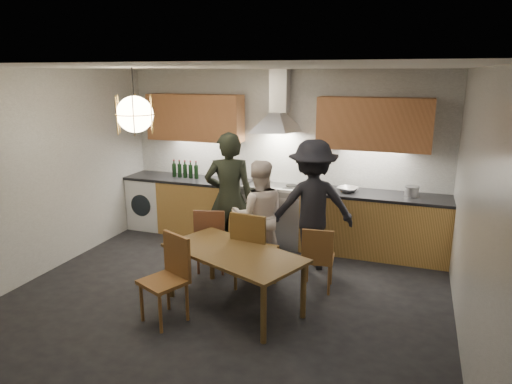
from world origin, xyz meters
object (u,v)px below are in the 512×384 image
(person_right, at_px, (312,205))
(person_mid, at_px, (259,215))
(wine_bottles, at_px, (185,169))
(chair_back_left, at_px, (211,236))
(stock_pot, at_px, (412,192))
(mixing_bowl, at_px, (348,189))
(dining_table, at_px, (234,258))
(person_left, at_px, (229,198))
(chair_front, at_px, (170,272))

(person_right, bearing_deg, person_mid, -0.05)
(wine_bottles, bearing_deg, person_mid, -32.40)
(chair_back_left, relative_size, wine_bottles, 1.87)
(person_right, distance_m, stock_pot, 1.44)
(wine_bottles, bearing_deg, mixing_bowl, -0.87)
(stock_pot, height_order, wine_bottles, wine_bottles)
(dining_table, height_order, stock_pot, stock_pot)
(person_right, bearing_deg, mixing_bowl, -138.37)
(person_left, distance_m, person_right, 1.12)
(dining_table, bearing_deg, person_right, 90.14)
(mixing_bowl, bearing_deg, wine_bottles, 179.13)
(person_left, relative_size, person_mid, 1.22)
(chair_front, height_order, person_mid, person_mid)
(dining_table, distance_m, person_left, 1.35)
(dining_table, relative_size, person_mid, 1.19)
(chair_back_left, height_order, person_right, person_right)
(dining_table, distance_m, stock_pot, 2.79)
(chair_front, distance_m, person_right, 2.14)
(dining_table, distance_m, mixing_bowl, 2.29)
(dining_table, relative_size, stock_pot, 9.31)
(chair_back_left, distance_m, mixing_bowl, 2.08)
(person_mid, height_order, person_right, person_right)
(dining_table, xyz_separation_m, stock_pot, (1.77, 2.12, 0.38))
(person_left, bearing_deg, chair_back_left, 60.69)
(chair_front, relative_size, person_right, 0.53)
(dining_table, xyz_separation_m, person_left, (-0.55, 1.20, 0.32))
(chair_front, height_order, person_right, person_right)
(person_right, distance_m, mixing_bowl, 0.80)
(person_left, distance_m, mixing_bowl, 1.71)
(chair_front, xyz_separation_m, person_left, (-0.01, 1.64, 0.37))
(chair_front, bearing_deg, dining_table, 63.60)
(person_mid, bearing_deg, stock_pot, -174.25)
(person_left, distance_m, stock_pot, 2.50)
(chair_front, bearing_deg, mixing_bowl, 84.11)
(mixing_bowl, height_order, stock_pot, stock_pot)
(dining_table, height_order, chair_front, chair_front)
(person_mid, bearing_deg, chair_front, 50.69)
(chair_back_left, bearing_deg, stock_pot, -164.67)
(person_left, xyz_separation_m, person_mid, (0.46, -0.10, -0.16))
(person_right, bearing_deg, chair_back_left, 4.88)
(chair_front, xyz_separation_m, person_mid, (0.45, 1.54, 0.21))
(person_left, xyz_separation_m, mixing_bowl, (1.46, 0.88, 0.04))
(mixing_bowl, relative_size, wine_bottles, 0.61)
(chair_back_left, distance_m, person_left, 0.60)
(person_left, height_order, person_mid, person_left)
(person_right, bearing_deg, wine_bottles, -40.79)
(dining_table, distance_m, wine_bottles, 2.76)
(dining_table, bearing_deg, mixing_bowl, 88.78)
(dining_table, bearing_deg, stock_pot, 72.56)
(chair_front, height_order, wine_bottles, wine_bottles)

